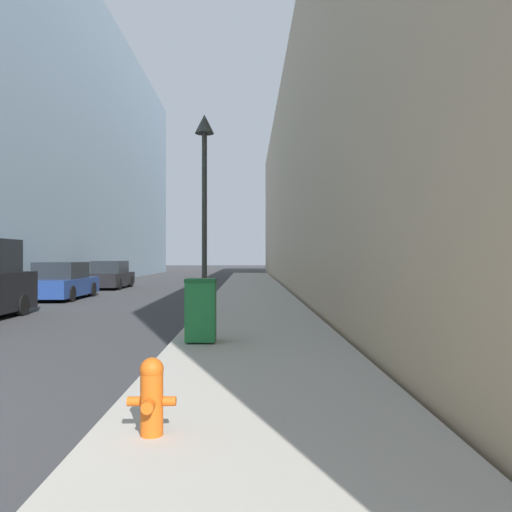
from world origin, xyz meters
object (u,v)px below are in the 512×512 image
at_px(lamppost, 204,177).
at_px(parked_sedan_near, 62,282).
at_px(trash_bin, 201,309).
at_px(fire_hydrant, 152,395).
at_px(parked_sedan_far, 110,276).

xyz_separation_m(lamppost, parked_sedan_near, (-6.76, 8.20, -3.15)).
bearing_deg(trash_bin, fire_hydrant, -89.73).
xyz_separation_m(fire_hydrant, trash_bin, (-0.02, 5.10, 0.26)).
bearing_deg(parked_sedan_far, lamppost, -66.40).
bearing_deg(parked_sedan_near, fire_hydrant, -67.04).
distance_m(trash_bin, parked_sedan_near, 13.40).
relative_size(fire_hydrant, parked_sedan_near, 0.16).
height_order(fire_hydrant, parked_sedan_near, parked_sedan_near).
distance_m(fire_hydrant, lamppost, 8.99).
relative_size(fire_hydrant, lamppost, 0.13).
height_order(trash_bin, lamppost, lamppost).
distance_m(fire_hydrant, parked_sedan_near, 17.97).
height_order(lamppost, parked_sedan_far, lamppost).
bearing_deg(trash_bin, parked_sedan_far, 110.41).
distance_m(fire_hydrant, parked_sedan_far, 24.60).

